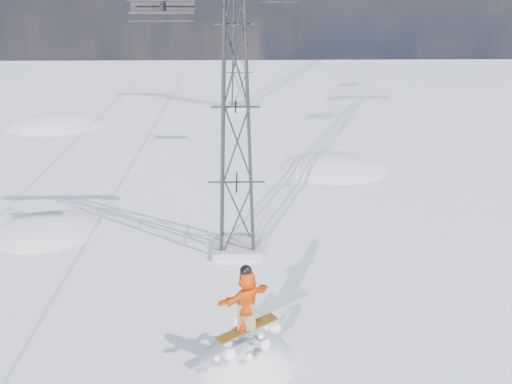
# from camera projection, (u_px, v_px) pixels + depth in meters

# --- Properties ---
(snow_terrain) EXTENTS (39.00, 37.00, 22.00)m
(snow_terrain) POSITION_uv_depth(u_px,v_px,m) (155.00, 292.00, 37.22)
(snow_terrain) COLOR white
(snow_terrain) RESTS_ON ground
(lift_tower_near) EXTENTS (5.20, 1.80, 11.43)m
(lift_tower_near) POSITION_uv_depth(u_px,v_px,m) (236.00, 108.00, 19.62)
(lift_tower_near) COLOR #999999
(lift_tower_near) RESTS_ON ground
(lift_tower_far) EXTENTS (5.20, 1.80, 11.43)m
(lift_tower_far) POSITION_uv_depth(u_px,v_px,m) (239.00, 36.00, 42.98)
(lift_tower_far) COLOR #999999
(lift_tower_far) RESTS_ON ground
(lift_chair_near) EXTENTS (1.97, 0.57, 2.44)m
(lift_chair_near) POSITION_uv_depth(u_px,v_px,m) (162.00, 5.00, 17.40)
(lift_chair_near) COLOR black
(lift_chair_near) RESTS_ON ground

